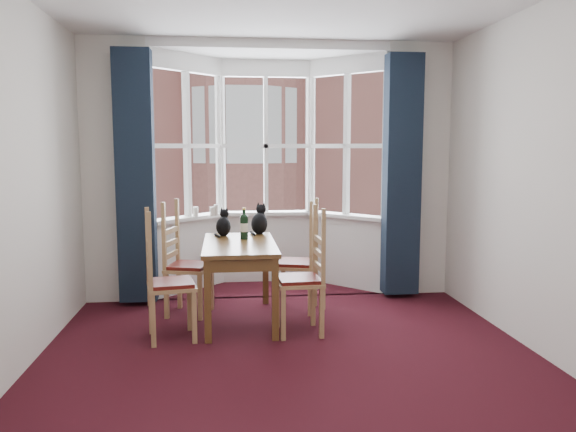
{
  "coord_description": "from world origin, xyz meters",
  "views": [
    {
      "loc": [
        -0.49,
        -3.88,
        1.66
      ],
      "look_at": [
        0.06,
        1.05,
        1.05
      ],
      "focal_mm": 35.0,
      "sensor_mm": 36.0,
      "label": 1
    }
  ],
  "objects": [
    {
      "name": "floor",
      "position": [
        0.0,
        0.0,
        0.0
      ],
      "size": [
        4.5,
        4.5,
        0.0
      ],
      "primitive_type": "plane",
      "color": "black",
      "rests_on": "ground"
    },
    {
      "name": "wall_right",
      "position": [
        2.0,
        0.0,
        1.4
      ],
      "size": [
        0.0,
        4.5,
        4.5
      ],
      "primitive_type": "plane",
      "rotation": [
        1.57,
        0.0,
        -1.57
      ],
      "color": "silver",
      "rests_on": "floor"
    },
    {
      "name": "wall_near",
      "position": [
        0.0,
        -2.25,
        1.4
      ],
      "size": [
        4.0,
        0.0,
        4.0
      ],
      "primitive_type": "plane",
      "rotation": [
        -1.57,
        0.0,
        0.0
      ],
      "color": "silver",
      "rests_on": "floor"
    },
    {
      "name": "wall_back_pier_left",
      "position": [
        -1.65,
        2.25,
        1.4
      ],
      "size": [
        0.7,
        0.12,
        2.8
      ],
      "primitive_type": "cube",
      "color": "silver",
      "rests_on": "floor"
    },
    {
      "name": "wall_back_pier_right",
      "position": [
        1.65,
        2.25,
        1.4
      ],
      "size": [
        0.7,
        0.12,
        2.8
      ],
      "primitive_type": "cube",
      "color": "silver",
      "rests_on": "floor"
    },
    {
      "name": "bay_window",
      "position": [
        0.0,
        2.75,
        1.4
      ],
      "size": [
        2.76,
        0.94,
        2.8
      ],
      "color": "white",
      "rests_on": "floor"
    },
    {
      "name": "curtain_left",
      "position": [
        -1.42,
        2.07,
        1.35
      ],
      "size": [
        0.38,
        0.22,
        2.6
      ],
      "primitive_type": "cube",
      "color": "#162232",
      "rests_on": "floor"
    },
    {
      "name": "curtain_right",
      "position": [
        1.42,
        2.07,
        1.35
      ],
      "size": [
        0.38,
        0.22,
        2.6
      ],
      "primitive_type": "cube",
      "color": "#162232",
      "rests_on": "floor"
    },
    {
      "name": "dining_table",
      "position": [
        -0.37,
        1.37,
        0.65
      ],
      "size": [
        0.68,
        1.26,
        0.76
      ],
      "color": "brown",
      "rests_on": "floor"
    },
    {
      "name": "chair_left_near",
      "position": [
        -1.06,
        0.92,
        0.47
      ],
      "size": [
        0.47,
        0.48,
        0.92
      ],
      "color": "#A78151",
      "rests_on": "floor"
    },
    {
      "name": "chair_left_far",
      "position": [
        -0.95,
        1.68,
        0.47
      ],
      "size": [
        0.5,
        0.51,
        0.92
      ],
      "color": "#A78151",
      "rests_on": "floor"
    },
    {
      "name": "chair_right_near",
      "position": [
        0.24,
        0.97,
        0.47
      ],
      "size": [
        0.42,
        0.44,
        0.92
      ],
      "color": "#A78151",
      "rests_on": "floor"
    },
    {
      "name": "chair_right_far",
      "position": [
        0.3,
        1.65,
        0.47
      ],
      "size": [
        0.51,
        0.52,
        0.92
      ],
      "color": "#A78151",
      "rests_on": "floor"
    },
    {
      "name": "cat_left",
      "position": [
        -0.52,
        1.82,
        0.87
      ],
      "size": [
        0.18,
        0.23,
        0.29
      ],
      "color": "black",
      "rests_on": "dining_table"
    },
    {
      "name": "cat_right",
      "position": [
        -0.15,
        1.92,
        0.89
      ],
      "size": [
        0.23,
        0.27,
        0.33
      ],
      "color": "black",
      "rests_on": "dining_table"
    },
    {
      "name": "wine_bottle",
      "position": [
        -0.32,
        1.59,
        0.9
      ],
      "size": [
        0.08,
        0.08,
        0.31
      ],
      "color": "black",
      "rests_on": "dining_table"
    },
    {
      "name": "candle_tall",
      "position": [
        -0.84,
        2.6,
        0.92
      ],
      "size": [
        0.06,
        0.06,
        0.11
      ],
      "primitive_type": "cylinder",
      "color": "white",
      "rests_on": "bay_window"
    },
    {
      "name": "candle_short",
      "position": [
        -0.65,
        2.63,
        0.92
      ],
      "size": [
        0.06,
        0.06,
        0.1
      ],
      "primitive_type": "cylinder",
      "color": "white",
      "rests_on": "bay_window"
    },
    {
      "name": "candle_extra",
      "position": [
        -0.61,
        2.65,
        0.93
      ],
      "size": [
        0.05,
        0.05,
        0.13
      ],
      "primitive_type": "cylinder",
      "color": "white",
      "rests_on": "bay_window"
    },
    {
      "name": "street",
      "position": [
        0.0,
        32.25,
        -6.0
      ],
      "size": [
        80.0,
        80.0,
        0.0
      ],
      "primitive_type": "plane",
      "color": "#333335",
      "rests_on": "ground"
    },
    {
      "name": "tenement_building",
      "position": [
        0.0,
        14.01,
        1.6
      ],
      "size": [
        18.4,
        7.8,
        15.2
      ],
      "color": "#A96257",
      "rests_on": "street"
    }
  ]
}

